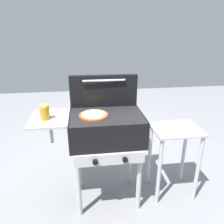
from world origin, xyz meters
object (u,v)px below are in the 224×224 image
(grill, at_px, (105,130))
(prep_table, at_px, (174,147))
(sauce_jar, at_px, (45,112))
(pizza_cheese, at_px, (94,115))

(grill, distance_m, prep_table, 0.71)
(grill, bearing_deg, sauce_jar, -176.24)
(pizza_cheese, relative_size, sauce_jar, 2.05)
(prep_table, bearing_deg, sauce_jar, -178.20)
(grill, distance_m, pizza_cheese, 0.18)
(grill, xyz_separation_m, sauce_jar, (-0.49, -0.03, 0.20))
(grill, xyz_separation_m, prep_table, (0.67, 0.00, -0.23))
(pizza_cheese, height_order, prep_table, pizza_cheese)
(sauce_jar, relative_size, prep_table, 0.17)
(grill, distance_m, sauce_jar, 0.53)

